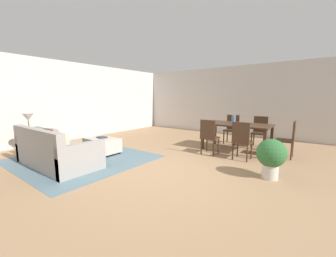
# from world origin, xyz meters

# --- Properties ---
(ground_plane) EXTENTS (10.80, 10.80, 0.00)m
(ground_plane) POSITION_xyz_m (0.00, 0.00, 0.00)
(ground_plane) COLOR #9E7A56
(wall_back) EXTENTS (9.00, 0.12, 2.70)m
(wall_back) POSITION_xyz_m (0.00, 5.00, 1.35)
(wall_back) COLOR beige
(wall_back) RESTS_ON ground_plane
(wall_left) EXTENTS (0.12, 11.00, 2.70)m
(wall_left) POSITION_xyz_m (-4.50, 0.50, 1.35)
(wall_left) COLOR beige
(wall_left) RESTS_ON ground_plane
(area_rug) EXTENTS (3.00, 2.80, 0.01)m
(area_rug) POSITION_xyz_m (-1.99, -0.56, 0.00)
(area_rug) COLOR slate
(area_rug) RESTS_ON ground_plane
(couch) EXTENTS (2.07, 0.97, 0.86)m
(couch) POSITION_xyz_m (-1.98, -1.19, 0.29)
(couch) COLOR gray
(couch) RESTS_ON ground_plane
(ottoman_table) EXTENTS (0.92, 0.59, 0.41)m
(ottoman_table) POSITION_xyz_m (-1.99, 0.01, 0.24)
(ottoman_table) COLOR #B7AD9E
(ottoman_table) RESTS_ON ground_plane
(side_table) EXTENTS (0.40, 0.40, 0.56)m
(side_table) POSITION_xyz_m (-3.32, -1.20, 0.45)
(side_table) COLOR brown
(side_table) RESTS_ON ground_plane
(table_lamp) EXTENTS (0.26, 0.26, 0.53)m
(table_lamp) POSITION_xyz_m (-3.32, -1.20, 0.97)
(table_lamp) COLOR brown
(table_lamp) RESTS_ON side_table
(dining_table) EXTENTS (1.78, 0.98, 0.76)m
(dining_table) POSITION_xyz_m (0.74, 2.50, 0.68)
(dining_table) COLOR #422B1C
(dining_table) RESTS_ON ground_plane
(dining_chair_near_left) EXTENTS (0.41, 0.41, 0.92)m
(dining_chair_near_left) POSITION_xyz_m (0.31, 1.64, 0.52)
(dining_chair_near_left) COLOR #422B1C
(dining_chair_near_left) RESTS_ON ground_plane
(dining_chair_near_right) EXTENTS (0.40, 0.40, 0.92)m
(dining_chair_near_right) POSITION_xyz_m (1.15, 1.65, 0.52)
(dining_chair_near_right) COLOR #422B1C
(dining_chair_near_right) RESTS_ON ground_plane
(dining_chair_far_left) EXTENTS (0.42, 0.42, 0.92)m
(dining_chair_far_left) POSITION_xyz_m (0.29, 3.37, 0.52)
(dining_chair_far_left) COLOR #422B1C
(dining_chair_far_left) RESTS_ON ground_plane
(dining_chair_far_right) EXTENTS (0.42, 0.42, 0.92)m
(dining_chair_far_right) POSITION_xyz_m (1.16, 3.35, 0.52)
(dining_chair_far_right) COLOR #422B1C
(dining_chair_far_right) RESTS_ON ground_plane
(dining_chair_head_east) EXTENTS (0.41, 0.41, 0.92)m
(dining_chair_head_east) POSITION_xyz_m (2.02, 2.53, 0.52)
(dining_chair_head_east) COLOR #422B1C
(dining_chair_head_east) RESTS_ON ground_plane
(vase_centerpiece) EXTENTS (0.11, 0.11, 0.24)m
(vase_centerpiece) POSITION_xyz_m (0.65, 2.47, 0.88)
(vase_centerpiece) COLOR slate
(vase_centerpiece) RESTS_ON dining_table
(book_on_ottoman) EXTENTS (0.28, 0.23, 0.03)m
(book_on_ottoman) POSITION_xyz_m (-2.03, 0.05, 0.43)
(book_on_ottoman) COLOR #333338
(book_on_ottoman) RESTS_ON ottoman_table
(potted_plant) EXTENTS (0.52, 0.52, 0.74)m
(potted_plant) POSITION_xyz_m (1.94, 0.83, 0.44)
(potted_plant) COLOR beige
(potted_plant) RESTS_ON ground_plane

